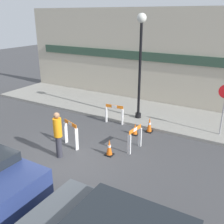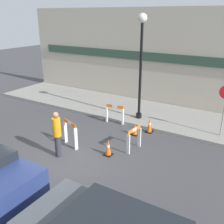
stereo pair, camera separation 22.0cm
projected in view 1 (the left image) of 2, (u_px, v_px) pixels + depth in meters
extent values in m
plane|color=#424244|center=(58.00, 164.00, 9.51)|extent=(60.00, 60.00, 0.00)
cube|color=gray|center=(135.00, 110.00, 14.63)|extent=(18.00, 3.73, 0.13)
cube|color=#BCB29E|center=(151.00, 57.00, 15.25)|extent=(18.00, 0.12, 5.50)
cube|color=#2D4738|center=(150.00, 57.00, 15.15)|extent=(16.20, 0.10, 0.50)
cylinder|color=black|center=(138.00, 115.00, 13.42)|extent=(0.29, 0.29, 0.24)
cylinder|color=black|center=(140.00, 73.00, 12.64)|extent=(0.13, 0.13, 4.65)
sphere|color=silver|center=(142.00, 18.00, 11.77)|extent=(0.44, 0.44, 0.44)
cylinder|color=gray|center=(223.00, 111.00, 11.19)|extent=(0.06, 0.06, 2.23)
cube|color=white|center=(66.00, 132.00, 10.95)|extent=(0.10, 0.14, 0.94)
cube|color=white|center=(77.00, 139.00, 10.35)|extent=(0.10, 0.14, 0.94)
cube|color=orange|center=(70.00, 124.00, 10.46)|extent=(0.85, 0.33, 0.15)
cube|color=white|center=(70.00, 124.00, 10.46)|extent=(0.26, 0.12, 0.14)
cube|color=white|center=(129.00, 144.00, 10.08)|extent=(0.14, 0.07, 0.82)
cube|color=white|center=(140.00, 137.00, 10.68)|extent=(0.14, 0.07, 0.82)
cube|color=orange|center=(135.00, 129.00, 10.21)|extent=(0.12, 0.85, 0.15)
cube|color=white|center=(135.00, 129.00, 10.21)|extent=(0.06, 0.26, 0.14)
cube|color=white|center=(122.00, 117.00, 12.79)|extent=(0.08, 0.14, 0.81)
cube|color=white|center=(106.00, 114.00, 13.11)|extent=(0.08, 0.14, 0.81)
cube|color=orange|center=(114.00, 106.00, 12.78)|extent=(0.92, 0.14, 0.15)
cube|color=white|center=(114.00, 106.00, 12.78)|extent=(0.28, 0.06, 0.14)
cube|color=black|center=(149.00, 131.00, 12.11)|extent=(0.30, 0.30, 0.04)
cone|color=orange|center=(149.00, 124.00, 11.99)|extent=(0.23, 0.22, 0.68)
cylinder|color=white|center=(149.00, 124.00, 11.97)|extent=(0.13, 0.13, 0.10)
cube|color=black|center=(109.00, 155.00, 10.12)|extent=(0.30, 0.30, 0.04)
cone|color=orange|center=(109.00, 147.00, 10.00)|extent=(0.23, 0.23, 0.63)
cylinder|color=white|center=(109.00, 146.00, 9.99)|extent=(0.13, 0.13, 0.09)
cube|color=black|center=(135.00, 134.00, 11.85)|extent=(0.30, 0.30, 0.04)
cone|color=orange|center=(135.00, 129.00, 11.76)|extent=(0.23, 0.22, 0.50)
cylinder|color=white|center=(135.00, 128.00, 11.75)|extent=(0.13, 0.13, 0.07)
cylinder|color=#33333D|center=(59.00, 147.00, 9.86)|extent=(0.27, 0.27, 0.86)
cylinder|color=orange|center=(57.00, 127.00, 9.58)|extent=(0.38, 0.38, 0.72)
sphere|color=#8E6647|center=(57.00, 115.00, 9.42)|extent=(0.28, 0.28, 0.23)
cylinder|color=black|center=(33.00, 195.00, 7.43)|extent=(0.60, 0.18, 0.60)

